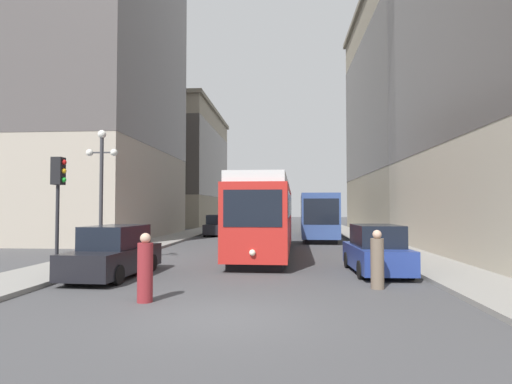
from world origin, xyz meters
TOP-DOWN VIEW (x-y plane):
  - ground_plane at (0.00, 0.00)m, footprint 200.00×200.00m
  - sidewalk_left at (-7.42, 40.00)m, footprint 2.72×120.00m
  - sidewalk_right at (7.42, 40.00)m, footprint 2.72×120.00m
  - streetcar at (0.27, 12.24)m, footprint 2.90×12.65m
  - transit_bus at (3.86, 24.28)m, footprint 2.94×12.42m
  - parked_car_left_near at (-4.76, 5.14)m, footprint 2.07×4.86m
  - parked_car_left_mid at (-4.77, 27.16)m, footprint 2.07×4.97m
  - parked_car_right_far at (4.77, 6.59)m, footprint 1.98×4.39m
  - pedestrian_crossing_near at (-2.31, 1.30)m, footprint 0.40×0.40m
  - pedestrian_crossing_far at (4.15, 3.55)m, footprint 0.40×0.40m
  - traffic_light_near_left at (-6.45, 4.34)m, footprint 0.47×0.36m
  - lamp_post_left_near at (-6.66, 8.15)m, footprint 1.41×0.36m
  - building_left_corner at (-14.43, 23.30)m, footprint 11.89×17.87m
  - building_left_midblock at (-14.13, 50.00)m, footprint 11.29×23.54m
  - building_right_midblock at (15.36, 30.57)m, footprint 13.75×23.56m

SIDE VIEW (x-z plane):
  - ground_plane at x=0.00m, z-range 0.00..0.00m
  - sidewalk_left at x=-7.42m, z-range 0.00..0.15m
  - sidewalk_right at x=7.42m, z-range 0.00..0.15m
  - pedestrian_crossing_far at x=4.15m, z-range -0.06..1.72m
  - pedestrian_crossing_near at x=-2.31m, z-range -0.06..1.74m
  - parked_car_right_far at x=4.77m, z-range -0.07..1.75m
  - parked_car_left_near at x=-4.76m, z-range -0.07..1.75m
  - parked_car_left_mid at x=-4.77m, z-range -0.07..1.75m
  - transit_bus at x=3.86m, z-range 0.22..3.67m
  - streetcar at x=0.27m, z-range 0.16..4.05m
  - traffic_light_near_left at x=-6.45m, z-range 1.25..5.30m
  - lamp_post_left_near at x=-6.66m, z-range 1.03..6.74m
  - building_left_midblock at x=-14.13m, z-range 0.21..16.68m
  - building_right_midblock at x=15.36m, z-range 0.33..22.98m
  - building_left_corner at x=-14.43m, z-range 0.45..29.24m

